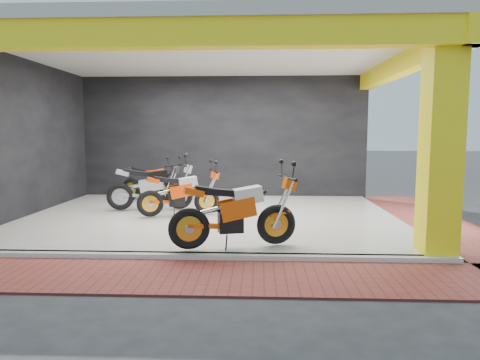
# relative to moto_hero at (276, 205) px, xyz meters

# --- Properties ---
(ground) EXTENTS (80.00, 80.00, 0.00)m
(ground) POSITION_rel_moto_hero_xyz_m (-1.33, 0.50, -0.76)
(ground) COLOR #2D2D30
(ground) RESTS_ON ground
(showroom_floor) EXTENTS (8.00, 6.00, 0.10)m
(showroom_floor) POSITION_rel_moto_hero_xyz_m (-1.33, 2.50, -0.71)
(showroom_floor) COLOR white
(showroom_floor) RESTS_ON ground
(showroom_ceiling) EXTENTS (8.40, 6.40, 0.20)m
(showroom_ceiling) POSITION_rel_moto_hero_xyz_m (-1.33, 2.50, 2.84)
(showroom_ceiling) COLOR beige
(showroom_ceiling) RESTS_ON corner_column
(back_wall) EXTENTS (8.20, 0.20, 3.50)m
(back_wall) POSITION_rel_moto_hero_xyz_m (-1.33, 5.60, 0.99)
(back_wall) COLOR black
(back_wall) RESTS_ON ground
(left_wall) EXTENTS (0.20, 6.20, 3.50)m
(left_wall) POSITION_rel_moto_hero_xyz_m (-5.43, 2.50, 0.99)
(left_wall) COLOR black
(left_wall) RESTS_ON ground
(corner_column) EXTENTS (0.50, 0.50, 3.50)m
(corner_column) POSITION_rel_moto_hero_xyz_m (2.42, -0.25, 0.99)
(corner_column) COLOR yellow
(corner_column) RESTS_ON ground
(header_beam_front) EXTENTS (8.40, 0.30, 0.40)m
(header_beam_front) POSITION_rel_moto_hero_xyz_m (-1.33, -0.50, 2.54)
(header_beam_front) COLOR yellow
(header_beam_front) RESTS_ON corner_column
(header_beam_right) EXTENTS (0.30, 6.40, 0.40)m
(header_beam_right) POSITION_rel_moto_hero_xyz_m (2.67, 2.50, 2.54)
(header_beam_right) COLOR yellow
(header_beam_right) RESTS_ON corner_column
(floor_kerb) EXTENTS (8.00, 0.20, 0.10)m
(floor_kerb) POSITION_rel_moto_hero_xyz_m (-1.33, -0.52, -0.71)
(floor_kerb) COLOR white
(floor_kerb) RESTS_ON ground
(paver_front) EXTENTS (9.00, 1.40, 0.03)m
(paver_front) POSITION_rel_moto_hero_xyz_m (-1.33, -1.30, -0.74)
(paver_front) COLOR #963631
(paver_front) RESTS_ON ground
(paver_right) EXTENTS (1.40, 7.00, 0.03)m
(paver_right) POSITION_rel_moto_hero_xyz_m (3.47, 2.50, -0.74)
(paver_right) COLOR #963631
(paver_right) RESTS_ON ground
(moto_hero) EXTENTS (2.28, 1.34, 1.31)m
(moto_hero) POSITION_rel_moto_hero_xyz_m (0.00, 0.00, 0.00)
(moto_hero) COLOR #E65009
(moto_hero) RESTS_ON showroom_floor
(moto_row_a) EXTENTS (2.02, 1.30, 1.16)m
(moto_row_a) POSITION_rel_moto_hero_xyz_m (-1.43, 2.56, -0.08)
(moto_row_a) COLOR #EC4209
(moto_row_a) RESTS_ON showroom_floor
(moto_row_b) EXTENTS (2.18, 1.06, 1.28)m
(moto_row_b) POSITION_rel_moto_hero_xyz_m (-2.14, 3.11, -0.02)
(moto_row_b) COLOR #A8AAB0
(moto_row_b) RESTS_ON showroom_floor
(moto_row_c) EXTENTS (2.05, 1.42, 1.18)m
(moto_row_c) POSITION_rel_moto_hero_xyz_m (-2.59, 4.07, -0.07)
(moto_row_c) COLOR black
(moto_row_c) RESTS_ON showroom_floor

